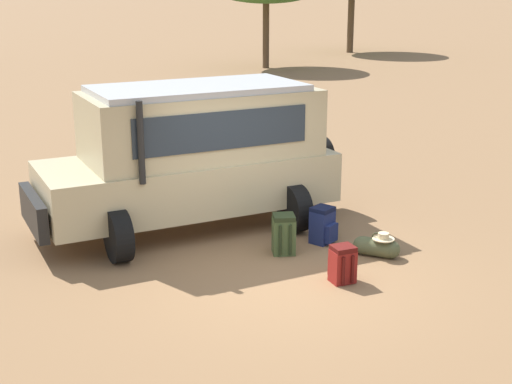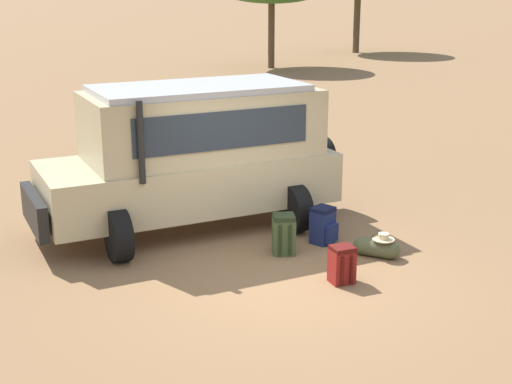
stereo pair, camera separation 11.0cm
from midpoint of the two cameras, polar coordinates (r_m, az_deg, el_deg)
The scene contains 6 objects.
ground_plane at distance 10.34m, azimuth 2.14°, elevation -6.73°, with size 320.00×320.00×0.00m, color olive.
safari_vehicle at distance 12.04m, azimuth -4.66°, elevation 3.11°, with size 5.45×3.13×2.44m.
backpack_beside_front_wheel at distance 10.12m, azimuth 7.17°, elevation -5.78°, with size 0.34×0.40×0.54m.
backpack_cluster_center at distance 11.54m, azimuth 5.67°, elevation -2.70°, with size 0.45×0.48×0.60m.
backpack_near_rear_wheel at distance 11.07m, azimuth 2.51°, elevation -3.41°, with size 0.41×0.47×0.63m.
duffel_bag_low_black_case at distance 11.14m, azimuth 9.93°, elevation -4.37°, with size 0.61×0.59×0.39m.
Camera 2 is at (-3.36, -8.88, 4.10)m, focal length 50.00 mm.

